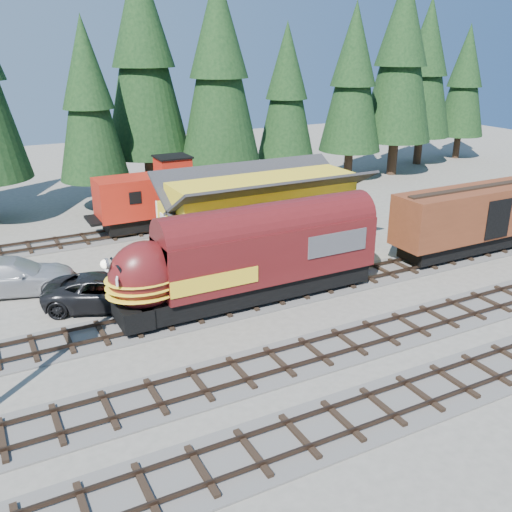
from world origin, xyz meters
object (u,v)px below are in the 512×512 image
pickup_truck_a (108,291)px  pickup_truck_b (11,276)px  depot (264,207)px  locomotive (243,262)px  caboose (163,197)px  boxcar (480,216)px

pickup_truck_a → pickup_truck_b: size_ratio=0.94×
depot → locomotive: (-4.72, -6.50, -0.64)m
locomotive → pickup_truck_a: locomotive is taller
locomotive → caboose: (0.61, 14.00, 0.09)m
depot → pickup_truck_a: (-10.94, -3.61, -2.09)m
boxcar → pickup_truck_a: 23.23m
pickup_truck_b → depot: bearing=-77.8°
caboose → boxcar: bearing=-40.9°
pickup_truck_b → pickup_truck_a: bearing=-121.0°
boxcar → pickup_truck_b: boxcar is taller
locomotive → pickup_truck_a: bearing=155.1°
pickup_truck_a → pickup_truck_b: bearing=69.1°
depot → boxcar: 13.71m
boxcar → caboose: size_ratio=1.36×
boxcar → caboose: caboose is taller
pickup_truck_a → caboose: bearing=-7.2°
locomotive → caboose: 14.01m
depot → pickup_truck_a: depot is taller
boxcar → pickup_truck_a: (-22.99, 2.89, -1.54)m
locomotive → boxcar: bearing=0.0°
boxcar → pickup_truck_a: boxcar is taller
boxcar → caboose: 21.38m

